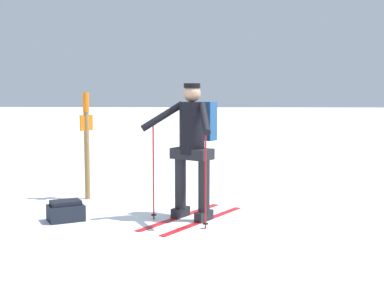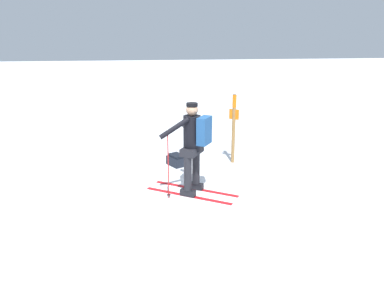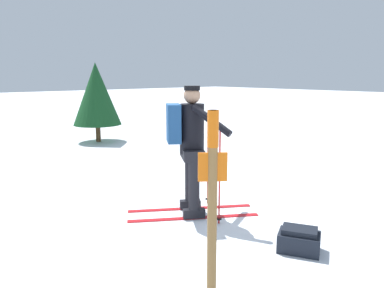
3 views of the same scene
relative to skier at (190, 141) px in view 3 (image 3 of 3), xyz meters
name	(u,v)px [view 3 (image 3 of 3)]	position (x,y,z in m)	size (l,w,h in m)	color
ground_plane	(187,200)	(0.46, -0.34, -1.04)	(80.00, 80.00, 0.00)	white
skier	(190,141)	(0.00, 0.00, 0.00)	(1.37, 1.77, 1.79)	red
dropped_backpack	(299,240)	(-1.66, -0.17, -0.91)	(0.55, 0.49, 0.27)	black
trail_marker	(212,192)	(-1.69, 1.20, -0.06)	(0.16, 0.21, 1.66)	olive
pine_tree	(96,94)	(6.14, -1.73, 0.35)	(1.37, 1.37, 2.28)	#4C331E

